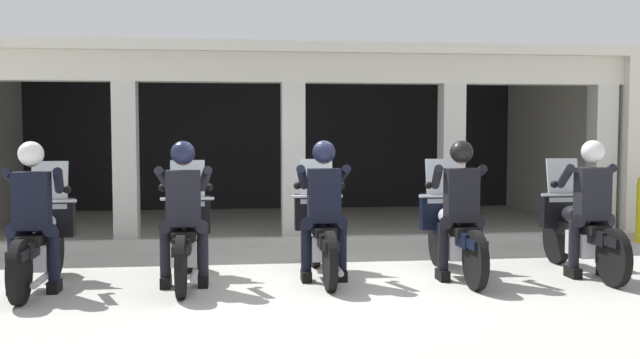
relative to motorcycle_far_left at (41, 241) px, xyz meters
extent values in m
plane|color=#A8A59E|center=(3.08, 3.22, -0.50)|extent=(80.00, 80.00, 0.00)
cube|color=black|center=(2.99, 7.78, 0.93)|extent=(10.96, 0.24, 2.85)
cube|color=beige|center=(2.99, 2.98, 2.13)|extent=(10.96, 0.36, 0.44)
cube|color=beige|center=(2.99, 5.31, 2.43)|extent=(10.96, 5.35, 0.16)
cube|color=beige|center=(8.37, 5.31, 0.93)|extent=(0.30, 5.35, 2.85)
cube|color=beige|center=(0.49, 2.98, 0.71)|extent=(0.35, 0.36, 2.41)
cube|color=beige|center=(2.99, 2.98, 0.71)|extent=(0.35, 0.36, 2.41)
cube|color=beige|center=(5.48, 2.98, 0.71)|extent=(0.35, 0.36, 2.41)
cube|color=beige|center=(7.97, 2.98, 0.71)|extent=(0.35, 0.36, 2.41)
cube|color=#B7B5AD|center=(2.99, 2.48, -0.44)|extent=(10.56, 0.24, 0.12)
cylinder|color=black|center=(0.00, 0.58, -0.18)|extent=(0.09, 0.64, 0.64)
cylinder|color=black|center=(0.00, -0.82, -0.18)|extent=(0.09, 0.64, 0.64)
cube|color=black|center=(0.00, 0.58, 0.03)|extent=(0.14, 0.44, 0.08)
cube|color=silver|center=(0.00, -0.17, -0.13)|extent=(0.28, 0.44, 0.28)
cube|color=black|center=(0.00, -0.12, 0.00)|extent=(0.18, 1.24, 0.16)
ellipsoid|color=#B2B2B7|center=(0.00, 0.10, 0.18)|extent=(0.26, 0.48, 0.22)
cube|color=black|center=(0.00, -0.30, 0.07)|extent=(0.24, 0.52, 0.10)
cube|color=black|center=(0.00, -0.76, 0.00)|extent=(0.16, 0.48, 0.10)
cylinder|color=silver|center=(0.00, 0.52, 0.06)|extent=(0.05, 0.24, 0.53)
cube|color=black|center=(0.00, 0.46, 0.20)|extent=(0.52, 0.16, 0.44)
sphere|color=silver|center=(0.00, 0.56, 0.22)|extent=(0.18, 0.18, 0.18)
cube|color=silver|center=(0.00, 0.44, 0.57)|extent=(0.40, 0.14, 0.54)
cylinder|color=silver|center=(0.00, 0.36, 0.40)|extent=(0.62, 0.04, 0.04)
cylinder|color=silver|center=(0.12, -0.52, -0.32)|extent=(0.07, 0.55, 0.07)
cube|color=black|center=(0.00, -0.32, 0.47)|extent=(0.36, 0.22, 0.60)
cube|color=#591414|center=(0.00, -0.20, 0.49)|extent=(0.05, 0.02, 0.32)
sphere|color=tan|center=(0.00, -0.30, 0.92)|extent=(0.21, 0.21, 0.21)
sphere|color=silver|center=(0.00, -0.30, 0.95)|extent=(0.26, 0.26, 0.26)
cylinder|color=black|center=(0.14, -0.30, 0.16)|extent=(0.26, 0.29, 0.17)
cylinder|color=black|center=(0.20, -0.30, -0.12)|extent=(0.12, 0.12, 0.53)
cube|color=black|center=(0.20, -0.29, -0.44)|extent=(0.11, 0.26, 0.12)
cylinder|color=black|center=(-0.14, -0.30, 0.16)|extent=(0.26, 0.29, 0.17)
cylinder|color=black|center=(-0.20, -0.30, -0.12)|extent=(0.12, 0.12, 0.53)
cube|color=black|center=(-0.20, -0.29, -0.44)|extent=(0.11, 0.26, 0.12)
cylinder|color=black|center=(0.22, -0.09, 0.66)|extent=(0.19, 0.48, 0.31)
sphere|color=black|center=(0.26, 0.12, 0.55)|extent=(0.09, 0.09, 0.09)
cylinder|color=black|center=(-0.22, -0.09, 0.66)|extent=(0.19, 0.48, 0.31)
sphere|color=black|center=(-0.26, 0.12, 0.55)|extent=(0.09, 0.09, 0.09)
cylinder|color=black|center=(1.54, 0.68, -0.18)|extent=(0.09, 0.64, 0.64)
cylinder|color=black|center=(1.54, -0.72, -0.18)|extent=(0.09, 0.64, 0.64)
cube|color=black|center=(1.54, 0.68, 0.03)|extent=(0.14, 0.44, 0.08)
cube|color=silver|center=(1.54, -0.07, -0.13)|extent=(0.28, 0.44, 0.28)
cube|color=black|center=(1.54, -0.02, 0.00)|extent=(0.18, 1.24, 0.16)
ellipsoid|color=#B2B2B7|center=(1.54, 0.20, 0.18)|extent=(0.26, 0.48, 0.22)
cube|color=black|center=(1.54, -0.20, 0.07)|extent=(0.24, 0.52, 0.10)
cube|color=black|center=(1.54, -0.66, 0.00)|extent=(0.16, 0.48, 0.10)
cylinder|color=silver|center=(1.54, 0.62, 0.06)|extent=(0.05, 0.24, 0.53)
cube|color=black|center=(1.54, 0.56, 0.20)|extent=(0.52, 0.16, 0.44)
sphere|color=silver|center=(1.54, 0.66, 0.22)|extent=(0.18, 0.18, 0.18)
cube|color=silver|center=(1.54, 0.54, 0.57)|extent=(0.40, 0.14, 0.54)
cylinder|color=silver|center=(1.54, 0.46, 0.40)|extent=(0.62, 0.04, 0.04)
cylinder|color=silver|center=(1.66, -0.42, -0.32)|extent=(0.07, 0.55, 0.07)
cube|color=black|center=(1.54, -0.22, 0.47)|extent=(0.36, 0.22, 0.60)
cube|color=#14193F|center=(1.54, -0.10, 0.49)|extent=(0.05, 0.02, 0.32)
sphere|color=#936B51|center=(1.54, -0.20, 0.92)|extent=(0.21, 0.21, 0.21)
sphere|color=#191E38|center=(1.54, -0.20, 0.95)|extent=(0.26, 0.26, 0.26)
cylinder|color=black|center=(1.68, -0.20, 0.16)|extent=(0.26, 0.29, 0.17)
cylinder|color=black|center=(1.74, -0.20, -0.12)|extent=(0.12, 0.12, 0.53)
cube|color=black|center=(1.74, -0.19, -0.44)|extent=(0.11, 0.26, 0.12)
cylinder|color=black|center=(1.40, -0.20, 0.16)|extent=(0.26, 0.29, 0.17)
cylinder|color=black|center=(1.34, -0.20, -0.12)|extent=(0.12, 0.12, 0.53)
cube|color=black|center=(1.34, -0.19, -0.44)|extent=(0.11, 0.26, 0.12)
cylinder|color=black|center=(1.76, 0.01, 0.66)|extent=(0.19, 0.48, 0.31)
sphere|color=black|center=(1.80, 0.22, 0.55)|extent=(0.09, 0.09, 0.09)
cylinder|color=black|center=(1.32, 0.01, 0.66)|extent=(0.19, 0.48, 0.31)
sphere|color=black|center=(1.28, 0.22, 0.55)|extent=(0.09, 0.09, 0.09)
cylinder|color=black|center=(3.08, 0.82, -0.18)|extent=(0.09, 0.64, 0.64)
cylinder|color=black|center=(3.08, -0.58, -0.18)|extent=(0.09, 0.64, 0.64)
cube|color=black|center=(3.08, 0.82, 0.03)|extent=(0.14, 0.44, 0.08)
cube|color=silver|center=(3.08, 0.07, -0.13)|extent=(0.28, 0.44, 0.28)
cube|color=black|center=(3.08, 0.12, 0.00)|extent=(0.18, 1.24, 0.16)
ellipsoid|color=black|center=(3.08, 0.34, 0.18)|extent=(0.26, 0.48, 0.22)
cube|color=black|center=(3.08, -0.06, 0.07)|extent=(0.24, 0.52, 0.10)
cube|color=black|center=(3.08, -0.52, 0.00)|extent=(0.16, 0.48, 0.10)
cylinder|color=silver|center=(3.08, 0.76, 0.06)|extent=(0.05, 0.24, 0.53)
cube|color=black|center=(3.08, 0.70, 0.20)|extent=(0.52, 0.16, 0.44)
sphere|color=silver|center=(3.08, 0.80, 0.22)|extent=(0.18, 0.18, 0.18)
cube|color=silver|center=(3.08, 0.68, 0.57)|extent=(0.40, 0.14, 0.54)
cylinder|color=silver|center=(3.08, 0.60, 0.40)|extent=(0.62, 0.04, 0.04)
cylinder|color=silver|center=(3.20, -0.28, -0.32)|extent=(0.07, 0.55, 0.07)
cube|color=black|center=(3.08, -0.08, 0.47)|extent=(0.36, 0.22, 0.60)
cube|color=#14193F|center=(3.08, 0.04, 0.49)|extent=(0.05, 0.02, 0.32)
sphere|color=tan|center=(3.08, -0.06, 0.92)|extent=(0.21, 0.21, 0.21)
sphere|color=#191E38|center=(3.08, -0.06, 0.95)|extent=(0.26, 0.26, 0.26)
cylinder|color=black|center=(3.22, -0.06, 0.16)|extent=(0.26, 0.29, 0.17)
cylinder|color=black|center=(3.28, -0.06, -0.12)|extent=(0.12, 0.12, 0.53)
cube|color=black|center=(3.28, -0.05, -0.44)|extent=(0.11, 0.26, 0.12)
cylinder|color=black|center=(2.94, -0.06, 0.16)|extent=(0.26, 0.29, 0.17)
cylinder|color=black|center=(2.88, -0.06, -0.12)|extent=(0.12, 0.12, 0.53)
cube|color=black|center=(2.88, -0.05, -0.44)|extent=(0.11, 0.26, 0.12)
cylinder|color=black|center=(3.30, 0.15, 0.66)|extent=(0.19, 0.48, 0.31)
sphere|color=black|center=(3.34, 0.36, 0.55)|extent=(0.09, 0.09, 0.09)
cylinder|color=black|center=(2.86, 0.15, 0.66)|extent=(0.19, 0.48, 0.31)
sphere|color=black|center=(2.82, 0.36, 0.55)|extent=(0.09, 0.09, 0.09)
cylinder|color=black|center=(4.62, 0.68, -0.18)|extent=(0.09, 0.64, 0.64)
cylinder|color=black|center=(4.62, -0.72, -0.18)|extent=(0.09, 0.64, 0.64)
cube|color=black|center=(4.62, 0.68, 0.03)|extent=(0.14, 0.44, 0.08)
cube|color=silver|center=(4.62, -0.07, -0.13)|extent=(0.28, 0.44, 0.28)
cube|color=black|center=(4.62, -0.02, 0.00)|extent=(0.18, 1.24, 0.16)
ellipsoid|color=#B2B2B7|center=(4.62, 0.20, 0.18)|extent=(0.26, 0.48, 0.22)
cube|color=black|center=(4.62, -0.20, 0.07)|extent=(0.24, 0.52, 0.10)
cube|color=black|center=(4.62, -0.66, 0.00)|extent=(0.16, 0.48, 0.10)
cylinder|color=silver|center=(4.62, 0.62, 0.06)|extent=(0.05, 0.24, 0.53)
cube|color=black|center=(4.62, 0.56, 0.20)|extent=(0.52, 0.16, 0.44)
sphere|color=silver|center=(4.62, 0.66, 0.22)|extent=(0.18, 0.18, 0.18)
cube|color=silver|center=(4.62, 0.54, 0.57)|extent=(0.40, 0.14, 0.54)
cylinder|color=silver|center=(4.62, 0.46, 0.40)|extent=(0.62, 0.04, 0.04)
cylinder|color=silver|center=(4.74, -0.42, -0.32)|extent=(0.07, 0.55, 0.07)
cube|color=black|center=(4.62, -0.22, 0.47)|extent=(0.36, 0.22, 0.60)
cube|color=#14193F|center=(4.62, -0.10, 0.49)|extent=(0.05, 0.02, 0.32)
sphere|color=tan|center=(4.62, -0.20, 0.92)|extent=(0.21, 0.21, 0.21)
sphere|color=black|center=(4.62, -0.20, 0.95)|extent=(0.26, 0.26, 0.26)
cylinder|color=black|center=(4.76, -0.20, 0.16)|extent=(0.26, 0.29, 0.17)
cylinder|color=black|center=(4.82, -0.20, -0.12)|extent=(0.12, 0.12, 0.53)
cube|color=black|center=(4.82, -0.19, -0.44)|extent=(0.11, 0.26, 0.12)
cylinder|color=black|center=(4.48, -0.20, 0.16)|extent=(0.26, 0.29, 0.17)
cylinder|color=black|center=(4.42, -0.20, -0.12)|extent=(0.12, 0.12, 0.53)
cube|color=black|center=(4.42, -0.19, -0.44)|extent=(0.11, 0.26, 0.12)
cylinder|color=black|center=(4.84, 0.01, 0.66)|extent=(0.19, 0.48, 0.31)
sphere|color=black|center=(4.88, 0.22, 0.55)|extent=(0.09, 0.09, 0.09)
cylinder|color=black|center=(4.40, 0.01, 0.66)|extent=(0.19, 0.48, 0.31)
sphere|color=black|center=(4.36, 0.22, 0.55)|extent=(0.09, 0.09, 0.09)
cylinder|color=black|center=(6.16, 0.65, -0.18)|extent=(0.09, 0.64, 0.64)
cylinder|color=black|center=(6.16, -0.75, -0.18)|extent=(0.09, 0.64, 0.64)
cube|color=black|center=(6.16, 0.65, 0.03)|extent=(0.14, 0.44, 0.08)
cube|color=silver|center=(6.16, -0.10, -0.13)|extent=(0.28, 0.44, 0.28)
cube|color=black|center=(6.16, -0.05, 0.00)|extent=(0.18, 1.24, 0.16)
ellipsoid|color=black|center=(6.16, 0.17, 0.18)|extent=(0.26, 0.48, 0.22)
cube|color=black|center=(6.16, -0.23, 0.07)|extent=(0.24, 0.52, 0.10)
cube|color=black|center=(6.16, -0.69, 0.00)|extent=(0.16, 0.48, 0.10)
cylinder|color=silver|center=(6.16, 0.59, 0.06)|extent=(0.05, 0.24, 0.53)
cube|color=black|center=(6.16, 0.53, 0.20)|extent=(0.52, 0.16, 0.44)
sphere|color=silver|center=(6.16, 0.63, 0.22)|extent=(0.18, 0.18, 0.18)
cube|color=silver|center=(6.16, 0.51, 0.57)|extent=(0.40, 0.14, 0.54)
cylinder|color=silver|center=(6.16, 0.43, 0.40)|extent=(0.62, 0.04, 0.04)
cylinder|color=silver|center=(6.28, -0.45, -0.32)|extent=(0.07, 0.55, 0.07)
cube|color=black|center=(6.16, -0.25, 0.47)|extent=(0.36, 0.22, 0.60)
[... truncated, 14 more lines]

